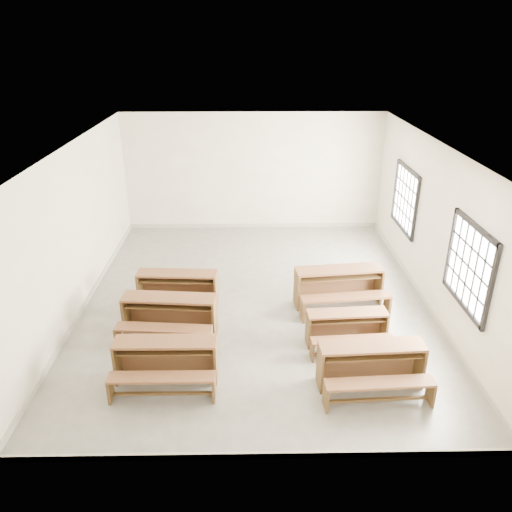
{
  "coord_description": "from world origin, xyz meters",
  "views": [
    {
      "loc": [
        -0.16,
        -9.09,
        5.1
      ],
      "look_at": [
        0.0,
        0.0,
        1.0
      ],
      "focal_mm": 35.0,
      "sensor_mm": 36.0,
      "label": 1
    }
  ],
  "objects_px": {
    "desk_set_4": "(347,326)",
    "desk_set_1": "(169,314)",
    "desk_set_0": "(166,359)",
    "desk_set_3": "(372,363)",
    "desk_set_5": "(339,284)",
    "desk_set_2": "(177,287)"
  },
  "relations": [
    {
      "from": "desk_set_0",
      "to": "desk_set_1",
      "type": "distance_m",
      "value": 1.34
    },
    {
      "from": "desk_set_2",
      "to": "desk_set_3",
      "type": "xyz_separation_m",
      "value": [
        3.33,
        -2.6,
        0.01
      ]
    },
    {
      "from": "desk_set_2",
      "to": "desk_set_4",
      "type": "relative_size",
      "value": 1.13
    },
    {
      "from": "desk_set_1",
      "to": "desk_set_5",
      "type": "height_order",
      "value": "desk_set_5"
    },
    {
      "from": "desk_set_2",
      "to": "desk_set_3",
      "type": "distance_m",
      "value": 4.22
    },
    {
      "from": "desk_set_1",
      "to": "desk_set_3",
      "type": "bearing_deg",
      "value": -19.44
    },
    {
      "from": "desk_set_2",
      "to": "desk_set_3",
      "type": "relative_size",
      "value": 0.98
    },
    {
      "from": "desk_set_4",
      "to": "desk_set_5",
      "type": "distance_m",
      "value": 1.42
    },
    {
      "from": "desk_set_2",
      "to": "desk_set_5",
      "type": "relative_size",
      "value": 0.89
    },
    {
      "from": "desk_set_3",
      "to": "desk_set_4",
      "type": "distance_m",
      "value": 1.17
    },
    {
      "from": "desk_set_4",
      "to": "desk_set_1",
      "type": "bearing_deg",
      "value": 169.64
    },
    {
      "from": "desk_set_0",
      "to": "desk_set_5",
      "type": "xyz_separation_m",
      "value": [
        3.13,
        2.38,
        0.04
      ]
    },
    {
      "from": "desk_set_1",
      "to": "desk_set_2",
      "type": "bearing_deg",
      "value": 94.82
    },
    {
      "from": "desk_set_4",
      "to": "desk_set_2",
      "type": "bearing_deg",
      "value": 151.79
    },
    {
      "from": "desk_set_0",
      "to": "desk_set_3",
      "type": "height_order",
      "value": "desk_set_3"
    },
    {
      "from": "desk_set_2",
      "to": "desk_set_5",
      "type": "xyz_separation_m",
      "value": [
        3.26,
        -0.03,
        0.04
      ]
    },
    {
      "from": "desk_set_0",
      "to": "desk_set_4",
      "type": "height_order",
      "value": "desk_set_0"
    },
    {
      "from": "desk_set_0",
      "to": "desk_set_1",
      "type": "height_order",
      "value": "desk_set_1"
    },
    {
      "from": "desk_set_2",
      "to": "desk_set_4",
      "type": "xyz_separation_m",
      "value": [
        3.16,
        -1.44,
        -0.05
      ]
    },
    {
      "from": "desk_set_1",
      "to": "desk_set_4",
      "type": "bearing_deg",
      "value": -1.51
    },
    {
      "from": "desk_set_3",
      "to": "desk_set_4",
      "type": "bearing_deg",
      "value": 94.91
    },
    {
      "from": "desk_set_0",
      "to": "desk_set_5",
      "type": "relative_size",
      "value": 0.87
    }
  ]
}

